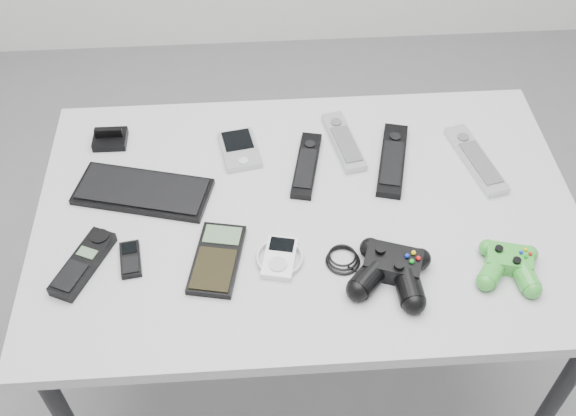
{
  "coord_description": "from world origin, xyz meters",
  "views": [
    {
      "loc": [
        -0.19,
        -0.93,
        1.81
      ],
      "look_at": [
        -0.13,
        -0.0,
        0.78
      ],
      "focal_mm": 42.0,
      "sensor_mm": 36.0,
      "label": 1
    }
  ],
  "objects": [
    {
      "name": "dock_bracket",
      "position": [
        -0.52,
        0.25,
        0.78
      ],
      "size": [
        0.08,
        0.07,
        0.04
      ],
      "primitive_type": "cube",
      "rotation": [
        0.0,
        0.0,
        -0.01
      ],
      "color": "black",
      "rests_on": "desk"
    },
    {
      "name": "calculator",
      "position": [
        -0.28,
        -0.11,
        0.77
      ],
      "size": [
        0.12,
        0.19,
        0.02
      ],
      "primitive_type": "cube",
      "rotation": [
        0.0,
        0.0,
        -0.2
      ],
      "color": "black",
      "rests_on": "desk"
    },
    {
      "name": "remote_silver_b",
      "position": [
        0.3,
        0.13,
        0.77
      ],
      "size": [
        0.1,
        0.22,
        0.02
      ],
      "primitive_type": "cube",
      "rotation": [
        0.0,
        0.0,
        0.22
      ],
      "color": "#B1B1B8",
      "rests_on": "desk"
    },
    {
      "name": "desk",
      "position": [
        -0.09,
        0.01,
        0.69
      ],
      "size": [
        1.13,
        0.73,
        0.76
      ],
      "color": "#AAAAAD",
      "rests_on": "floor"
    },
    {
      "name": "mobile_phone",
      "position": [
        -0.45,
        -0.1,
        0.77
      ],
      "size": [
        0.05,
        0.09,
        0.01
      ],
      "primitive_type": "cube",
      "rotation": [
        0.0,
        0.0,
        0.15
      ],
      "color": "black",
      "rests_on": "desk"
    },
    {
      "name": "pda_keyboard",
      "position": [
        -0.44,
        0.08,
        0.77
      ],
      "size": [
        0.31,
        0.19,
        0.02
      ],
      "primitive_type": "cube",
      "rotation": [
        0.0,
        0.0,
        -0.26
      ],
      "color": "black",
      "rests_on": "desk"
    },
    {
      "name": "remote_silver_a",
      "position": [
        0.01,
        0.21,
        0.77
      ],
      "size": [
        0.08,
        0.2,
        0.02
      ],
      "primitive_type": "cube",
      "rotation": [
        0.0,
        0.0,
        0.19
      ],
      "color": "#A9AAB0",
      "rests_on": "desk"
    },
    {
      "name": "controller_black",
      "position": [
        0.05,
        -0.17,
        0.78
      ],
      "size": [
        0.29,
        0.24,
        0.05
      ],
      "primitive_type": null,
      "rotation": [
        0.0,
        0.0,
        -0.34
      ],
      "color": "black",
      "rests_on": "desk"
    },
    {
      "name": "pda",
      "position": [
        -0.23,
        0.19,
        0.77
      ],
      "size": [
        0.1,
        0.14,
        0.02
      ],
      "primitive_type": "cube",
      "rotation": [
        0.0,
        0.0,
        0.18
      ],
      "color": "#A9AAB0",
      "rests_on": "desk"
    },
    {
      "name": "remote_black_a",
      "position": [
        -0.08,
        0.13,
        0.77
      ],
      "size": [
        0.09,
        0.2,
        0.02
      ],
      "primitive_type": "cube",
      "rotation": [
        0.0,
        0.0,
        -0.22
      ],
      "color": "black",
      "rests_on": "desk"
    },
    {
      "name": "controller_green",
      "position": [
        0.28,
        -0.17,
        0.78
      ],
      "size": [
        0.15,
        0.16,
        0.04
      ],
      "primitive_type": null,
      "rotation": [
        0.0,
        0.0,
        -0.26
      ],
      "color": "#238225",
      "rests_on": "desk"
    },
    {
      "name": "remote_black_b",
      "position": [
        0.11,
        0.14,
        0.77
      ],
      "size": [
        0.11,
        0.23,
        0.02
      ],
      "primitive_type": "cube",
      "rotation": [
        0.0,
        0.0,
        -0.25
      ],
      "color": "black",
      "rests_on": "desk"
    },
    {
      "name": "mp3_player",
      "position": [
        -0.16,
        -0.12,
        0.77
      ],
      "size": [
        0.11,
        0.12,
        0.02
      ],
      "primitive_type": "cube",
      "rotation": [
        0.0,
        0.0,
        -0.22
      ],
      "color": "white",
      "rests_on": "desk"
    },
    {
      "name": "floor",
      "position": [
        0.0,
        0.0,
        0.0
      ],
      "size": [
        3.5,
        3.5,
        0.0
      ],
      "primitive_type": "plane",
      "color": "gray",
      "rests_on": "ground"
    },
    {
      "name": "cordless_handset",
      "position": [
        -0.54,
        -0.11,
        0.77
      ],
      "size": [
        0.12,
        0.17,
        0.03
      ],
      "primitive_type": "cube",
      "rotation": [
        0.0,
        0.0,
        -0.43
      ],
      "color": "black",
      "rests_on": "desk"
    }
  ]
}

